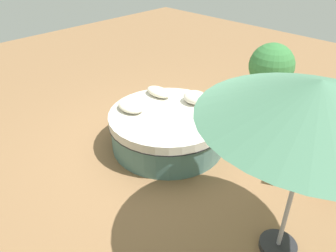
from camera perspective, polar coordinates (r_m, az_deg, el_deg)
ground_plane at (r=5.77m, az=-0.00°, el=-3.19°), size 16.00×16.00×0.00m
round_bed at (r=5.59m, az=-0.00°, el=-0.48°), size 2.00×2.00×0.63m
throw_pillow_0 at (r=5.75m, az=4.75°, el=5.02°), size 0.43×0.39×0.20m
throw_pillow_1 at (r=5.98m, az=-1.67°, el=5.98°), size 0.53×0.29×0.15m
throw_pillow_2 at (r=5.53m, az=-6.49°, el=3.43°), size 0.51×0.36×0.14m
patio_chair at (r=5.10m, az=25.03°, el=-4.18°), size 0.64×0.65×0.98m
patio_umbrella at (r=3.17m, az=24.48°, el=3.89°), size 2.16×2.16×2.18m
planter at (r=7.18m, az=17.51°, el=9.36°), size 0.93×0.93×1.30m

